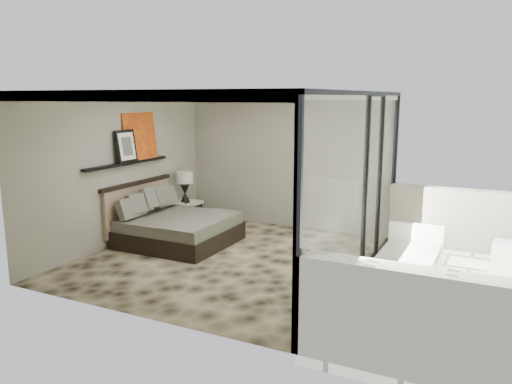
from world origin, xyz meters
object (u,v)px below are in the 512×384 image
at_px(table_lamp, 185,183).
at_px(nightstand, 185,212).
at_px(lounger, 407,265).
at_px(ottoman, 508,257).
at_px(bed, 175,226).

bearing_deg(table_lamp, nightstand, 155.55).
bearing_deg(nightstand, lounger, -31.01).
xyz_separation_m(ottoman, lounger, (-1.38, -1.00, -0.02)).
xyz_separation_m(bed, lounger, (4.26, 0.03, -0.11)).
height_order(nightstand, table_lamp, table_lamp).
bearing_deg(table_lamp, bed, -64.70).
xyz_separation_m(nightstand, ottoman, (6.21, -0.15, -0.05)).
distance_m(nightstand, ottoman, 6.21).
distance_m(ottoman, lounger, 1.71).
bearing_deg(nightstand, bed, -81.89).
bearing_deg(lounger, table_lamp, 166.70).
bearing_deg(ottoman, nightstand, 178.59).
bearing_deg(lounger, ottoman, 36.20).
height_order(nightstand, lounger, lounger).
relative_size(nightstand, lounger, 0.33).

